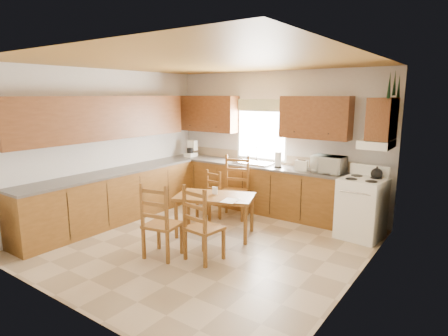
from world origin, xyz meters
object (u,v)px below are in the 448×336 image
Objects in this scene: microwave at (329,164)px; chair_far_left at (208,196)px; chair_near_right at (204,223)px; chair_far_right at (234,188)px; dining_table at (215,215)px; chair_near_left at (162,220)px; stove at (362,209)px.

chair_far_left is at bearing -149.75° from microwave.
chair_far_right is (-0.68, 1.75, 0.04)m from chair_near_right.
chair_near_right is (0.45, -0.84, 0.20)m from dining_table.
dining_table is 0.83m from chair_far_left.
dining_table is 1.15× the size of chair_near_left.
chair_far_left is (-0.49, 1.68, -0.10)m from chair_near_left.
microwave is at bearing 29.08° from dining_table.
chair_far_left is 0.50m from chair_far_right.
chair_far_left is at bearing -154.19° from chair_far_right.
microwave is 0.57× the size of chair_far_left.
microwave reaches higher than dining_table.
dining_table is (-1.97, -1.27, -0.14)m from stove.
stove is at bearing -119.64° from chair_near_right.
chair_near_right is at bearing -106.73° from microwave.
chair_near_right is at bearing -83.75° from dining_table.
chair_near_right is 1.76m from chair_far_left.
microwave is at bearing -128.73° from chair_near_left.
chair_near_right is 1.88m from chair_far_right.
chair_far_right reaches higher than chair_far_left.
chair_far_left is at bearing -85.11° from chair_near_left.
dining_table is (-1.28, -1.57, -0.74)m from microwave.
microwave reaches higher than chair_near_left.
microwave is (-0.68, 0.30, 0.60)m from stove.
chair_near_left reaches higher than chair_far_left.
chair_far_left is (-2.55, -0.68, -0.04)m from stove.
chair_near_right reaches higher than chair_far_left.
chair_far_right reaches higher than chair_near_right.
chair_far_right is (-2.20, -0.36, 0.10)m from stove.
chair_near_left is (-1.38, -2.67, -0.53)m from microwave.
chair_far_left is at bearing 113.53° from dining_table.
chair_far_right reaches higher than chair_near_left.
chair_near_right is at bearing -49.84° from chair_far_left.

